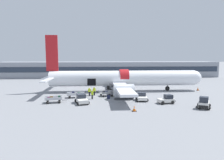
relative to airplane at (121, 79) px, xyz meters
The scene contains 18 objects.
ground_plane 7.52m from the airplane, 93.87° to the right, with size 500.00×500.00×0.00m, color gray.
terminal_strip 31.58m from the airplane, 90.86° to the left, with size 77.70×10.63×5.48m.
airplane is the anchor object (origin of this frame).
baggage_tug_lead 13.16m from the airplane, 125.68° to the right, with size 2.53×3.53×1.42m.
baggage_tug_mid 18.16m from the airplane, 56.32° to the right, with size 2.52×2.84×1.71m.
baggage_tug_rear 9.83m from the airplane, 75.96° to the right, with size 2.24×2.79×1.34m.
baggage_tug_spare 13.19m from the airplane, 63.76° to the right, with size 2.74×2.06×1.40m.
baggage_cart_loading 6.44m from the airplane, 123.27° to the right, with size 3.42×2.40×1.02m.
baggage_cart_queued 10.99m from the airplane, 145.74° to the right, with size 4.06×1.95×1.08m.
baggage_cart_empty 15.70m from the airplane, 140.65° to the right, with size 3.62×2.22×1.15m.
ground_crew_loader_a 8.30m from the airplane, 144.17° to the right, with size 0.57×0.42×1.64m.
ground_crew_loader_b 4.12m from the airplane, 95.94° to the right, with size 0.56×0.55×1.75m.
ground_crew_driver 4.89m from the airplane, 82.55° to the right, with size 0.55×0.56×1.74m.
ground_crew_supervisor 9.77m from the airplane, 128.54° to the right, with size 0.49×0.49×1.54m.
ground_crew_helper 7.27m from the airplane, 143.63° to the right, with size 0.57×0.41×1.63m.
suitcase_on_tarmac_upright 8.50m from the airplane, 112.71° to the right, with size 0.54×0.23×0.76m.
safety_cone_nose 16.97m from the airplane, ahead, with size 0.62×0.62×0.79m.
safety_cone_engine_left 15.97m from the airplane, 90.53° to the right, with size 0.61×0.61×0.78m.
Camera 1 is at (-4.64, -34.74, 7.29)m, focal length 32.00 mm.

